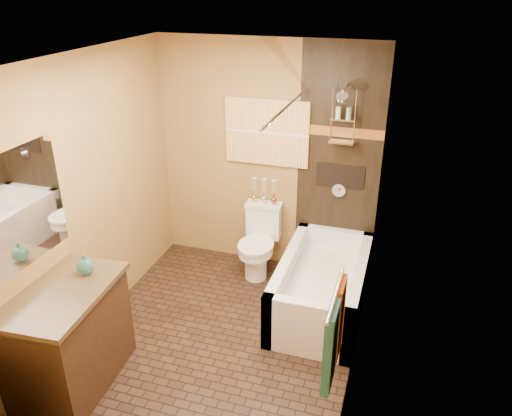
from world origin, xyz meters
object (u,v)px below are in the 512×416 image
at_px(vanity, 69,338).
at_px(sunset_painting, 267,132).
at_px(bathtub, 322,290).
at_px(toilet, 259,241).

bearing_deg(vanity, sunset_painting, 64.05).
distance_m(bathtub, toilet, 0.93).
xyz_separation_m(bathtub, vanity, (-1.72, -1.58, 0.23)).
relative_size(toilet, vanity, 0.74).
relative_size(sunset_painting, toilet, 1.16).
xyz_separation_m(toilet, vanity, (-0.93, -2.04, 0.06)).
bearing_deg(toilet, vanity, -118.72).
bearing_deg(vanity, toilet, 61.56).
relative_size(bathtub, toilet, 1.93).
bearing_deg(toilet, bathtub, -34.62).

